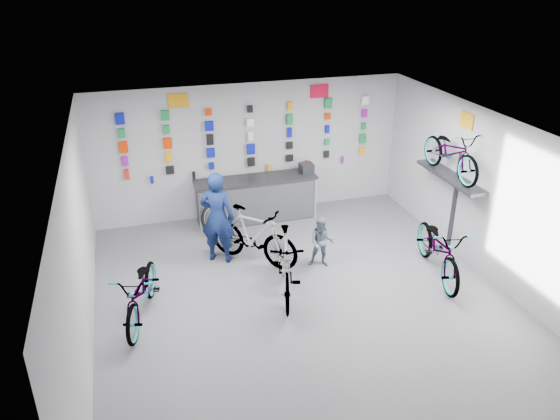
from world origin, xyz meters
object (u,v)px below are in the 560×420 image
object	(u,v)px
bike_left	(142,292)
bike_service	(253,236)
counter	(256,200)
bike_center	(286,265)
clerk	(218,217)
customer	(322,242)
bike_right	(439,248)

from	to	relation	value
bike_left	bike_service	xyz separation A→B (m)	(2.17, 1.24, 0.07)
counter	bike_center	size ratio (longest dim) A/B	1.39
clerk	customer	size ratio (longest dim) A/B	1.81
bike_left	clerk	world-z (taller)	clerk
customer	bike_center	bearing A→B (deg)	-118.62
customer	clerk	bearing A→B (deg)	-179.55
customer	bike_right	bearing A→B (deg)	-1.55
bike_right	bike_center	bearing A→B (deg)	-171.91
bike_left	clerk	size ratio (longest dim) A/B	1.04
bike_service	clerk	size ratio (longest dim) A/B	1.04
bike_left	bike_right	world-z (taller)	bike_right
bike_center	bike_service	world-z (taller)	bike_center
bike_left	clerk	distance (m)	2.21
bike_right	clerk	world-z (taller)	clerk
bike_left	bike_center	distance (m)	2.44
bike_left	bike_right	distance (m)	5.34
counter	clerk	world-z (taller)	clerk
clerk	customer	xyz separation A→B (m)	(1.83, -0.78, -0.41)
bike_service	customer	size ratio (longest dim) A/B	1.89
bike_right	customer	distance (m)	2.16
clerk	customer	bearing A→B (deg)	-174.34
counter	bike_service	xyz separation A→B (m)	(-0.52, -1.83, 0.09)
bike_service	customer	bearing A→B (deg)	-67.52
bike_right	bike_left	bearing A→B (deg)	-170.11
customer	bike_service	bearing A→B (deg)	-178.81
bike_right	clerk	xyz separation A→B (m)	(-3.79, 1.70, 0.37)
bike_right	customer	xyz separation A→B (m)	(-1.96, 0.92, -0.05)
bike_right	clerk	distance (m)	4.16
bike_right	bike_service	distance (m)	3.47
bike_left	counter	bearing A→B (deg)	64.81
bike_service	bike_right	bearing A→B (deg)	-69.22
counter	bike_center	bearing A→B (deg)	-94.77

